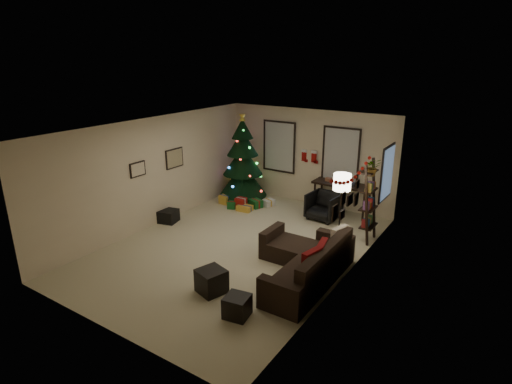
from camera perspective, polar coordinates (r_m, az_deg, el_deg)
floor at (r=9.35m, az=-2.54°, el=-7.58°), size 7.00×7.00×0.00m
ceiling at (r=8.52m, az=-2.80°, el=8.96°), size 7.00×7.00×0.00m
wall_back at (r=11.75m, az=7.33°, el=4.78°), size 5.00×0.00×5.00m
wall_front at (r=6.54m, az=-20.95°, el=-7.78°), size 5.00×0.00×5.00m
wall_left at (r=10.44m, az=-13.91°, el=2.63°), size 0.00×7.00×7.00m
wall_right at (r=7.74m, az=12.60°, el=-2.85°), size 0.00×7.00×7.00m
window_back_left at (r=12.11m, az=3.25°, el=6.28°), size 1.05×0.06×1.50m
window_back_right at (r=11.32m, az=11.65°, el=5.05°), size 1.05×0.06×1.50m
window_right_wall at (r=10.02m, az=17.73°, el=2.52°), size 0.06×0.90×1.30m
christmas_tree at (r=12.02m, az=-1.84°, el=3.91°), size 1.40×1.40×2.61m
presents at (r=11.74m, az=-1.86°, el=-1.39°), size 1.50×1.01×0.30m
sofa at (r=8.12m, az=6.95°, el=-9.85°), size 1.73×2.53×0.83m
pillow_red_a at (r=7.42m, az=7.74°, el=-9.56°), size 0.22×0.47×0.45m
pillow_red_b at (r=7.76m, az=9.10°, el=-8.30°), size 0.20×0.46×0.44m
pillow_cream at (r=8.48m, az=11.46°, el=-6.13°), size 0.23×0.45×0.44m
ottoman_near at (r=7.66m, az=-6.17°, el=-12.12°), size 0.57×0.57×0.44m
ottoman_far at (r=7.02m, az=-2.63°, el=-15.50°), size 0.45×0.45×0.37m
desk at (r=11.23m, az=11.83°, el=0.69°), size 1.57×0.56×0.85m
desk_chair at (r=10.87m, az=9.33°, el=-1.93°), size 0.75×0.71×0.72m
bookshelf at (r=9.65m, az=15.37°, el=-1.47°), size 0.30×0.56×1.91m
potted_plant at (r=9.37m, az=15.80°, el=3.67°), size 0.60×0.57×0.51m
floor_lamp at (r=8.81m, az=11.76°, el=0.65°), size 0.37×0.37×1.76m
art_map at (r=10.85m, az=-11.21°, el=4.60°), size 0.04×0.60×0.50m
art_abstract at (r=10.04m, az=-16.04°, el=3.04°), size 0.04×0.45×0.35m
gallery at (r=7.60m, az=12.38°, el=-1.44°), size 0.03×1.25×0.54m
garland at (r=7.71m, az=13.13°, el=2.47°), size 0.08×1.90×0.30m
stocking_left at (r=11.80m, az=6.72°, el=5.07°), size 0.20×0.05×0.36m
stocking_right at (r=11.61m, az=8.05°, el=4.89°), size 0.20×0.05×0.36m
storage_bin at (r=10.90m, az=-12.47°, el=-3.20°), size 0.72×0.57×0.32m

